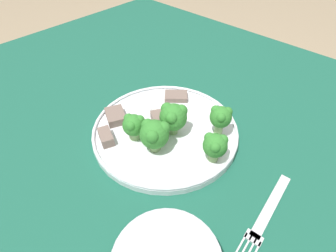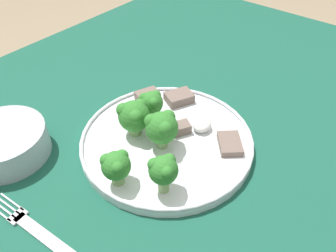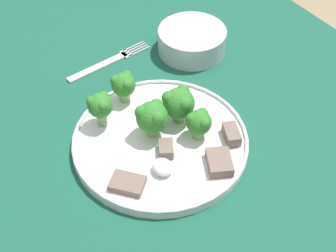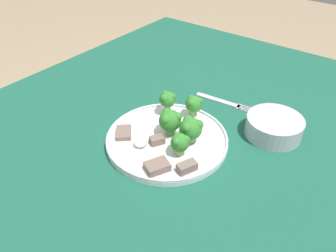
% 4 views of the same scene
% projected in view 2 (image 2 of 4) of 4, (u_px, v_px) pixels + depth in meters
% --- Properties ---
extents(table, '(1.32, 1.01, 0.73)m').
position_uv_depth(table, '(169.00, 198.00, 0.57)').
color(table, '#195642').
rests_on(table, ground_plane).
extents(dinner_plate, '(0.28, 0.28, 0.02)m').
position_uv_depth(dinner_plate, '(167.00, 140.00, 0.53)').
color(dinner_plate, white).
rests_on(dinner_plate, table).
extents(fork, '(0.04, 0.18, 0.00)m').
position_uv_depth(fork, '(38.00, 232.00, 0.42)').
color(fork, silver).
rests_on(fork, table).
extents(cream_bowl, '(0.13, 0.13, 0.05)m').
position_uv_depth(cream_bowl, '(5.00, 143.00, 0.51)').
color(cream_bowl, '#B7BCC6').
rests_on(cream_bowl, table).
extents(broccoli_floret_near_rim_left, '(0.04, 0.04, 0.05)m').
position_uv_depth(broccoli_floret_near_rim_left, '(151.00, 103.00, 0.55)').
color(broccoli_floret_near_rim_left, '#7FA866').
rests_on(broccoli_floret_near_rim_left, dinner_plate).
extents(broccoli_floret_center_left, '(0.04, 0.04, 0.06)m').
position_uv_depth(broccoli_floret_center_left, '(163.00, 170.00, 0.43)').
color(broccoli_floret_center_left, '#7FA866').
rests_on(broccoli_floret_center_left, dinner_plate).
extents(broccoli_floret_back_left, '(0.05, 0.05, 0.06)m').
position_uv_depth(broccoli_floret_back_left, '(162.00, 127.00, 0.49)').
color(broccoli_floret_back_left, '#7FA866').
rests_on(broccoli_floret_back_left, dinner_plate).
extents(broccoli_floret_front_left, '(0.04, 0.04, 0.05)m').
position_uv_depth(broccoli_floret_front_left, '(116.00, 166.00, 0.44)').
color(broccoli_floret_front_left, '#7FA866').
rests_on(broccoli_floret_front_left, dinner_plate).
extents(broccoli_floret_center_back, '(0.05, 0.05, 0.06)m').
position_uv_depth(broccoli_floret_center_back, '(134.00, 116.00, 0.52)').
color(broccoli_floret_center_back, '#7FA866').
rests_on(broccoli_floret_center_back, dinner_plate).
extents(meat_slice_front_slice, '(0.04, 0.03, 0.02)m').
position_uv_depth(meat_slice_front_slice, '(180.00, 128.00, 0.54)').
color(meat_slice_front_slice, '#756056').
rests_on(meat_slice_front_slice, dinner_plate).
extents(meat_slice_middle_slice, '(0.06, 0.05, 0.02)m').
position_uv_depth(meat_slice_middle_slice, '(179.00, 97.00, 0.60)').
color(meat_slice_middle_slice, '#756056').
rests_on(meat_slice_middle_slice, dinner_plate).
extents(meat_slice_rear_slice, '(0.06, 0.06, 0.01)m').
position_uv_depth(meat_slice_rear_slice, '(230.00, 144.00, 0.51)').
color(meat_slice_rear_slice, '#756056').
rests_on(meat_slice_rear_slice, dinner_plate).
extents(meat_slice_edge_slice, '(0.05, 0.04, 0.02)m').
position_uv_depth(meat_slice_edge_slice, '(147.00, 95.00, 0.60)').
color(meat_slice_edge_slice, '#756056').
rests_on(meat_slice_edge_slice, dinner_plate).
extents(sauce_dollop, '(0.03, 0.03, 0.02)m').
position_uv_depth(sauce_dollop, '(201.00, 124.00, 0.54)').
color(sauce_dollop, white).
rests_on(sauce_dollop, dinner_plate).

